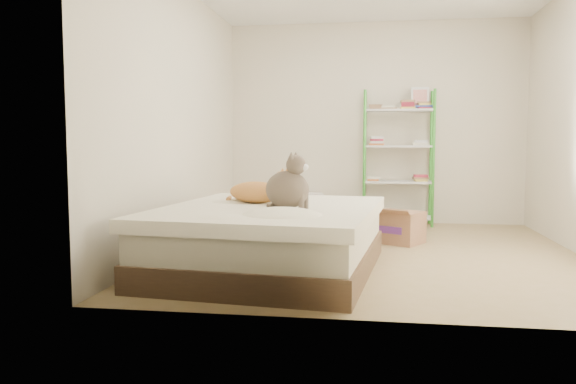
% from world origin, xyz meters
% --- Properties ---
extents(room, '(3.81, 4.21, 2.61)m').
position_xyz_m(room, '(0.00, 0.00, 1.30)').
color(room, tan).
rests_on(room, ground).
extents(bed, '(1.87, 2.24, 0.53)m').
position_xyz_m(bed, '(-0.84, -0.88, 0.26)').
color(bed, brown).
rests_on(bed, ground).
extents(orange_cat, '(0.64, 0.44, 0.23)m').
position_xyz_m(orange_cat, '(-1.00, -0.66, 0.65)').
color(orange_cat, gold).
rests_on(orange_cat, bed).
extents(grey_cat, '(0.44, 0.39, 0.43)m').
position_xyz_m(grey_cat, '(-0.68, -1.03, 0.74)').
color(grey_cat, '#685B4F').
rests_on(grey_cat, bed).
extents(shelf_unit, '(0.88, 0.36, 1.74)m').
position_xyz_m(shelf_unit, '(0.31, 1.88, 0.92)').
color(shelf_unit, green).
rests_on(shelf_unit, ground).
extents(cardboard_box, '(0.60, 0.63, 0.38)m').
position_xyz_m(cardboard_box, '(0.25, 0.56, 0.17)').
color(cardboard_box, '#986F4D').
rests_on(cardboard_box, ground).
extents(white_bin, '(0.39, 0.36, 0.39)m').
position_xyz_m(white_bin, '(-0.82, 1.85, 0.20)').
color(white_bin, white).
rests_on(white_bin, ground).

